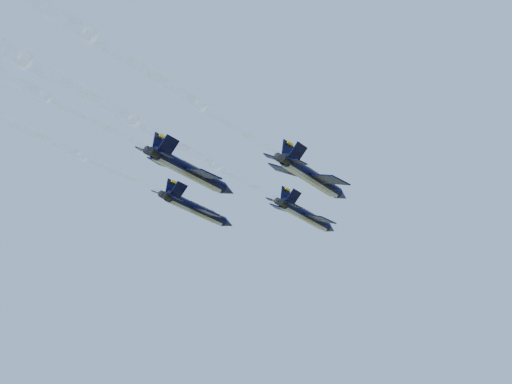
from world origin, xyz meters
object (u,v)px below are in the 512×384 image
at_px(jet_right, 313,178).
at_px(jet_slot, 192,172).
at_px(jet_lead, 307,216).
at_px(jet_left, 198,210).

bearing_deg(jet_right, jet_slot, -132.77).
height_order(jet_lead, jet_slot, same).
distance_m(jet_lead, jet_left, 17.61).
bearing_deg(jet_lead, jet_left, -129.11).
height_order(jet_lead, jet_right, same).
relative_size(jet_left, jet_right, 1.00).
bearing_deg(jet_lead, jet_slot, -88.51).
xyz_separation_m(jet_lead, jet_left, (-14.37, -10.19, 0.00)).
relative_size(jet_right, jet_slot, 1.00).
height_order(jet_lead, jet_left, same).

